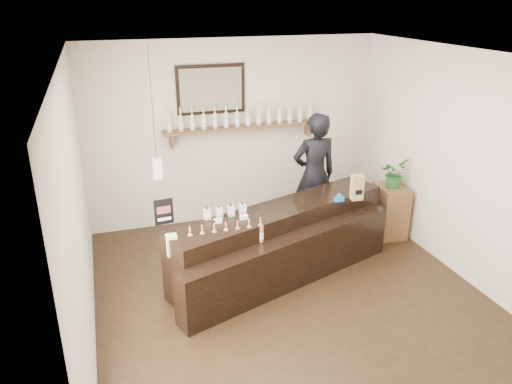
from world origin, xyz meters
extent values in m
plane|color=black|center=(0.00, 0.00, 0.00)|extent=(5.00, 5.00, 0.00)
plane|color=beige|center=(0.00, 2.50, 1.40)|extent=(4.50, 0.00, 4.50)
plane|color=beige|center=(0.00, -2.50, 1.40)|extent=(4.50, 0.00, 4.50)
plane|color=beige|center=(-2.25, 0.00, 1.40)|extent=(0.00, 5.00, 5.00)
plane|color=beige|center=(2.25, 0.00, 1.40)|extent=(0.00, 5.00, 5.00)
plane|color=white|center=(0.00, 0.00, 2.80)|extent=(5.00, 5.00, 0.00)
cube|color=brown|center=(0.10, 2.37, 1.50)|extent=(2.40, 0.25, 0.04)
cube|color=brown|center=(-0.98, 2.40, 1.38)|extent=(0.04, 0.20, 0.20)
cube|color=brown|center=(1.18, 2.40, 1.38)|extent=(0.04, 0.20, 0.20)
cube|color=black|center=(-0.35, 2.47, 2.08)|extent=(1.02, 0.04, 0.72)
cube|color=#4C4331|center=(-0.35, 2.44, 2.08)|extent=(0.92, 0.01, 0.62)
cube|color=white|center=(-1.30, 1.60, 1.25)|extent=(0.12, 0.12, 0.28)
cylinder|color=black|center=(-1.30, 1.60, 2.09)|extent=(0.01, 0.01, 1.41)
cylinder|color=#B6D1AF|center=(-1.00, 2.37, 1.62)|extent=(0.07, 0.07, 0.20)
cone|color=#B6D1AF|center=(-1.00, 2.37, 1.75)|extent=(0.07, 0.07, 0.05)
cylinder|color=#B6D1AF|center=(-1.00, 2.37, 1.81)|extent=(0.02, 0.02, 0.07)
cylinder|color=gold|center=(-1.00, 2.37, 1.86)|extent=(0.03, 0.03, 0.02)
cylinder|color=white|center=(-1.00, 2.37, 1.60)|extent=(0.07, 0.07, 0.09)
cylinder|color=#B6D1AF|center=(-0.83, 2.37, 1.62)|extent=(0.07, 0.07, 0.20)
cone|color=#B6D1AF|center=(-0.83, 2.37, 1.75)|extent=(0.07, 0.07, 0.05)
cylinder|color=#B6D1AF|center=(-0.83, 2.37, 1.81)|extent=(0.02, 0.02, 0.07)
cylinder|color=gold|center=(-0.83, 2.37, 1.86)|extent=(0.03, 0.03, 0.02)
cylinder|color=white|center=(-0.83, 2.37, 1.60)|extent=(0.07, 0.07, 0.09)
cylinder|color=#B6D1AF|center=(-0.66, 2.37, 1.62)|extent=(0.07, 0.07, 0.20)
cone|color=#B6D1AF|center=(-0.66, 2.37, 1.75)|extent=(0.07, 0.07, 0.05)
cylinder|color=#B6D1AF|center=(-0.66, 2.37, 1.81)|extent=(0.02, 0.02, 0.07)
cylinder|color=gold|center=(-0.66, 2.37, 1.86)|extent=(0.03, 0.03, 0.02)
cylinder|color=white|center=(-0.66, 2.37, 1.60)|extent=(0.07, 0.07, 0.09)
cylinder|color=#B6D1AF|center=(-0.49, 2.37, 1.62)|extent=(0.07, 0.07, 0.20)
cone|color=#B6D1AF|center=(-0.49, 2.37, 1.75)|extent=(0.07, 0.07, 0.05)
cylinder|color=#B6D1AF|center=(-0.49, 2.37, 1.81)|extent=(0.02, 0.02, 0.07)
cylinder|color=gold|center=(-0.49, 2.37, 1.86)|extent=(0.03, 0.03, 0.02)
cylinder|color=white|center=(-0.49, 2.37, 1.60)|extent=(0.07, 0.07, 0.09)
cylinder|color=#B6D1AF|center=(-0.32, 2.37, 1.62)|extent=(0.07, 0.07, 0.20)
cone|color=#B6D1AF|center=(-0.32, 2.37, 1.75)|extent=(0.07, 0.07, 0.05)
cylinder|color=#B6D1AF|center=(-0.32, 2.37, 1.81)|extent=(0.02, 0.02, 0.07)
cylinder|color=gold|center=(-0.32, 2.37, 1.86)|extent=(0.03, 0.03, 0.02)
cylinder|color=white|center=(-0.32, 2.37, 1.60)|extent=(0.07, 0.07, 0.09)
cylinder|color=#B6D1AF|center=(-0.15, 2.37, 1.62)|extent=(0.07, 0.07, 0.20)
cone|color=#B6D1AF|center=(-0.15, 2.37, 1.75)|extent=(0.07, 0.07, 0.05)
cylinder|color=#B6D1AF|center=(-0.15, 2.37, 1.81)|extent=(0.02, 0.02, 0.07)
cylinder|color=gold|center=(-0.15, 2.37, 1.86)|extent=(0.03, 0.03, 0.02)
cylinder|color=white|center=(-0.15, 2.37, 1.60)|extent=(0.07, 0.07, 0.09)
cylinder|color=#B6D1AF|center=(0.02, 2.37, 1.62)|extent=(0.07, 0.07, 0.20)
cone|color=#B6D1AF|center=(0.02, 2.37, 1.75)|extent=(0.07, 0.07, 0.05)
cylinder|color=#B6D1AF|center=(0.02, 2.37, 1.81)|extent=(0.02, 0.02, 0.07)
cylinder|color=gold|center=(0.02, 2.37, 1.86)|extent=(0.03, 0.03, 0.02)
cylinder|color=white|center=(0.02, 2.37, 1.60)|extent=(0.07, 0.07, 0.09)
cylinder|color=#B6D1AF|center=(0.18, 2.37, 1.62)|extent=(0.07, 0.07, 0.20)
cone|color=#B6D1AF|center=(0.18, 2.37, 1.75)|extent=(0.07, 0.07, 0.05)
cylinder|color=#B6D1AF|center=(0.18, 2.37, 1.81)|extent=(0.02, 0.02, 0.07)
cylinder|color=gold|center=(0.18, 2.37, 1.86)|extent=(0.03, 0.03, 0.02)
cylinder|color=white|center=(0.18, 2.37, 1.60)|extent=(0.07, 0.07, 0.09)
cylinder|color=#B6D1AF|center=(0.35, 2.37, 1.62)|extent=(0.07, 0.07, 0.20)
cone|color=#B6D1AF|center=(0.35, 2.37, 1.75)|extent=(0.07, 0.07, 0.05)
cylinder|color=#B6D1AF|center=(0.35, 2.37, 1.81)|extent=(0.02, 0.02, 0.07)
cylinder|color=gold|center=(0.35, 2.37, 1.86)|extent=(0.03, 0.03, 0.02)
cylinder|color=white|center=(0.35, 2.37, 1.60)|extent=(0.07, 0.07, 0.09)
cylinder|color=#B6D1AF|center=(0.52, 2.37, 1.62)|extent=(0.07, 0.07, 0.20)
cone|color=#B6D1AF|center=(0.52, 2.37, 1.75)|extent=(0.07, 0.07, 0.05)
cylinder|color=#B6D1AF|center=(0.52, 2.37, 1.81)|extent=(0.02, 0.02, 0.07)
cylinder|color=gold|center=(0.52, 2.37, 1.86)|extent=(0.03, 0.03, 0.02)
cylinder|color=white|center=(0.52, 2.37, 1.60)|extent=(0.07, 0.07, 0.09)
cylinder|color=#B6D1AF|center=(0.69, 2.37, 1.62)|extent=(0.07, 0.07, 0.20)
cone|color=#B6D1AF|center=(0.69, 2.37, 1.75)|extent=(0.07, 0.07, 0.05)
cylinder|color=#B6D1AF|center=(0.69, 2.37, 1.81)|extent=(0.02, 0.02, 0.07)
cylinder|color=gold|center=(0.69, 2.37, 1.86)|extent=(0.03, 0.03, 0.02)
cylinder|color=white|center=(0.69, 2.37, 1.60)|extent=(0.07, 0.07, 0.09)
cylinder|color=#B6D1AF|center=(0.86, 2.37, 1.62)|extent=(0.07, 0.07, 0.20)
cone|color=#B6D1AF|center=(0.86, 2.37, 1.75)|extent=(0.07, 0.07, 0.05)
cylinder|color=#B6D1AF|center=(0.86, 2.37, 1.81)|extent=(0.02, 0.02, 0.07)
cylinder|color=gold|center=(0.86, 2.37, 1.86)|extent=(0.03, 0.03, 0.02)
cylinder|color=white|center=(0.86, 2.37, 1.60)|extent=(0.07, 0.07, 0.09)
cylinder|color=#B6D1AF|center=(1.03, 2.37, 1.62)|extent=(0.07, 0.07, 0.20)
cone|color=#B6D1AF|center=(1.03, 2.37, 1.75)|extent=(0.07, 0.07, 0.05)
cylinder|color=#B6D1AF|center=(1.03, 2.37, 1.81)|extent=(0.02, 0.02, 0.07)
cylinder|color=gold|center=(1.03, 2.37, 1.86)|extent=(0.03, 0.03, 0.02)
cylinder|color=white|center=(1.03, 2.37, 1.60)|extent=(0.07, 0.07, 0.09)
cylinder|color=#B6D1AF|center=(1.20, 2.37, 1.62)|extent=(0.07, 0.07, 0.20)
cone|color=#B6D1AF|center=(1.20, 2.37, 1.75)|extent=(0.07, 0.07, 0.05)
cylinder|color=#B6D1AF|center=(1.20, 2.37, 1.81)|extent=(0.02, 0.02, 0.07)
cylinder|color=gold|center=(1.20, 2.37, 1.86)|extent=(0.03, 0.03, 0.02)
cylinder|color=white|center=(1.20, 2.37, 1.60)|extent=(0.07, 0.07, 0.09)
cube|color=black|center=(0.11, 0.70, 0.44)|extent=(3.13, 1.55, 0.87)
cube|color=black|center=(0.11, 0.29, 0.33)|extent=(3.04, 1.29, 0.66)
cube|color=white|center=(-0.76, 0.50, 0.90)|extent=(0.10, 0.04, 0.05)
cube|color=white|center=(-0.44, 0.50, 0.90)|extent=(0.10, 0.04, 0.05)
cube|color=#CECE7E|center=(-1.34, 0.29, 0.72)|extent=(0.12, 0.12, 0.12)
cube|color=#CECE7E|center=(-1.34, 0.29, 0.84)|extent=(0.12, 0.12, 0.12)
cube|color=#B6D1AF|center=(-0.85, 0.65, 0.93)|extent=(0.08, 0.08, 0.13)
cube|color=#FFC6C8|center=(-0.85, 0.61, 0.93)|extent=(0.07, 0.00, 0.06)
cylinder|color=black|center=(-0.85, 0.65, 1.01)|extent=(0.02, 0.02, 0.03)
cube|color=#B6D1AF|center=(-0.71, 0.65, 0.93)|extent=(0.08, 0.08, 0.13)
cube|color=#FFC6C8|center=(-0.71, 0.61, 0.93)|extent=(0.07, 0.00, 0.06)
cylinder|color=black|center=(-0.71, 0.65, 1.01)|extent=(0.02, 0.02, 0.03)
cube|color=#B6D1AF|center=(-0.56, 0.65, 0.93)|extent=(0.08, 0.08, 0.13)
cube|color=#FFC6C8|center=(-0.56, 0.61, 0.93)|extent=(0.07, 0.00, 0.06)
cylinder|color=black|center=(-0.56, 0.65, 1.01)|extent=(0.02, 0.02, 0.03)
cube|color=#B6D1AF|center=(-0.41, 0.65, 0.93)|extent=(0.08, 0.08, 0.13)
cube|color=#FFC6C8|center=(-0.41, 0.61, 0.93)|extent=(0.07, 0.00, 0.06)
cylinder|color=black|center=(-0.41, 0.65, 1.01)|extent=(0.02, 0.02, 0.03)
cylinder|color=#B35F3C|center=(-1.13, 0.29, 0.76)|extent=(0.07, 0.07, 0.20)
cone|color=#B35F3C|center=(-1.13, 0.29, 0.89)|extent=(0.07, 0.07, 0.05)
cylinder|color=#B35F3C|center=(-1.13, 0.29, 0.95)|extent=(0.02, 0.02, 0.07)
cylinder|color=black|center=(-1.13, 0.29, 1.00)|extent=(0.03, 0.03, 0.03)
cylinder|color=white|center=(-1.13, 0.29, 0.74)|extent=(0.07, 0.07, 0.09)
cylinder|color=#B35F3C|center=(-0.99, 0.29, 0.76)|extent=(0.07, 0.07, 0.20)
cone|color=#B35F3C|center=(-0.99, 0.29, 0.89)|extent=(0.07, 0.07, 0.05)
cylinder|color=#B35F3C|center=(-0.99, 0.29, 0.95)|extent=(0.02, 0.02, 0.07)
cylinder|color=black|center=(-0.99, 0.29, 1.00)|extent=(0.03, 0.03, 0.03)
cylinder|color=white|center=(-0.99, 0.29, 0.74)|extent=(0.07, 0.07, 0.09)
cylinder|color=#B35F3C|center=(-0.85, 0.29, 0.76)|extent=(0.07, 0.07, 0.20)
cone|color=#B35F3C|center=(-0.85, 0.29, 0.89)|extent=(0.07, 0.07, 0.05)
cylinder|color=#B35F3C|center=(-0.85, 0.29, 0.95)|extent=(0.02, 0.02, 0.07)
cylinder|color=black|center=(-0.85, 0.29, 1.00)|extent=(0.03, 0.03, 0.03)
cylinder|color=white|center=(-0.85, 0.29, 0.74)|extent=(0.07, 0.07, 0.09)
cylinder|color=#B35F3C|center=(-0.72, 0.29, 0.76)|extent=(0.07, 0.07, 0.20)
cone|color=#B35F3C|center=(-0.72, 0.29, 0.89)|extent=(0.07, 0.07, 0.05)
cylinder|color=#B35F3C|center=(-0.72, 0.29, 0.95)|extent=(0.02, 0.02, 0.07)
cylinder|color=black|center=(-0.72, 0.29, 1.00)|extent=(0.03, 0.03, 0.03)
cylinder|color=white|center=(-0.72, 0.29, 0.74)|extent=(0.07, 0.07, 0.09)
cylinder|color=#B35F3C|center=(-0.58, 0.29, 0.76)|extent=(0.07, 0.07, 0.20)
cone|color=#B35F3C|center=(-0.58, 0.29, 0.89)|extent=(0.07, 0.07, 0.05)
cylinder|color=#B35F3C|center=(-0.58, 0.29, 0.95)|extent=(0.02, 0.02, 0.07)
cylinder|color=black|center=(-0.58, 0.29, 1.00)|extent=(0.03, 0.03, 0.03)
cylinder|color=white|center=(-0.58, 0.29, 0.74)|extent=(0.07, 0.07, 0.09)
cylinder|color=#B35F3C|center=(-0.44, 0.29, 0.76)|extent=(0.07, 0.07, 0.20)
cone|color=#B35F3C|center=(-0.44, 0.29, 0.89)|extent=(0.07, 0.07, 0.05)
cylinder|color=#B35F3C|center=(-0.44, 0.29, 0.95)|extent=(0.02, 0.02, 0.07)
cylinder|color=black|center=(-0.44, 0.29, 1.00)|extent=(0.03, 0.03, 0.03)
cylinder|color=white|center=(-0.44, 0.29, 0.74)|extent=(0.07, 0.07, 0.09)
cylinder|color=#B35F3C|center=(-0.30, 0.29, 0.76)|extent=(0.07, 0.07, 0.20)
cone|color=#B35F3C|center=(-0.30, 0.29, 0.89)|extent=(0.07, 0.07, 0.05)
cylinder|color=#B35F3C|center=(-0.30, 0.29, 0.95)|extent=(0.02, 0.02, 0.07)
cylinder|color=black|center=(-0.30, 0.29, 1.00)|extent=(0.03, 0.03, 0.03)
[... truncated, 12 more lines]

